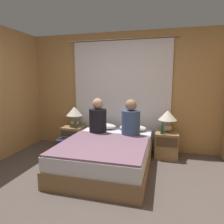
# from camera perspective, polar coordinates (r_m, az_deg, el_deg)

# --- Properties ---
(ground_plane) EXTENTS (16.00, 16.00, 0.00)m
(ground_plane) POSITION_cam_1_polar(r_m,az_deg,el_deg) (2.86, -6.80, -22.75)
(ground_plane) COLOR #564C47
(wall_back) EXTENTS (4.20, 0.06, 2.50)m
(wall_back) POSITION_cam_1_polar(r_m,az_deg,el_deg) (4.37, 2.71, 5.79)
(wall_back) COLOR tan
(wall_back) RESTS_ON ground_plane
(curtain_panel) EXTENTS (2.30, 0.02, 2.34)m
(curtain_panel) POSITION_cam_1_polar(r_m,az_deg,el_deg) (4.32, 2.52, 4.67)
(curtain_panel) COLOR white
(curtain_panel) RESTS_ON ground_plane
(bed) EXTENTS (1.42, 1.96, 0.48)m
(bed) POSITION_cam_1_polar(r_m,az_deg,el_deg) (3.54, -1.25, -11.89)
(bed) COLOR olive
(bed) RESTS_ON ground_plane
(nightstand_left) EXTENTS (0.43, 0.42, 0.50)m
(nightstand_left) POSITION_cam_1_polar(r_m,az_deg,el_deg) (4.52, -10.86, -7.14)
(nightstand_left) COLOR #937047
(nightstand_left) RESTS_ON ground_plane
(nightstand_right) EXTENTS (0.43, 0.42, 0.50)m
(nightstand_right) POSITION_cam_1_polar(r_m,az_deg,el_deg) (4.09, 15.28, -9.03)
(nightstand_right) COLOR #937047
(nightstand_right) RESTS_ON ground_plane
(lamp_left) EXTENTS (0.35, 0.35, 0.43)m
(lamp_left) POSITION_cam_1_polar(r_m,az_deg,el_deg) (4.46, -10.67, -0.31)
(lamp_left) COLOR #B2A899
(lamp_left) RESTS_ON nightstand_left
(lamp_right) EXTENTS (0.35, 0.35, 0.43)m
(lamp_right) POSITION_cam_1_polar(r_m,az_deg,el_deg) (4.03, 15.59, -1.50)
(lamp_right) COLOR #B2A899
(lamp_right) RESTS_ON nightstand_right
(pillow_left) EXTENTS (0.55, 0.33, 0.12)m
(pillow_left) POSITION_cam_1_polar(r_m,az_deg,el_deg) (4.25, -2.42, -4.02)
(pillow_left) COLOR white
(pillow_left) RESTS_ON bed
(pillow_right) EXTENTS (0.55, 0.33, 0.12)m
(pillow_right) POSITION_cam_1_polar(r_m,az_deg,el_deg) (4.11, 5.98, -4.51)
(pillow_right) COLOR white
(pillow_right) RESTS_ON bed
(blanket_on_bed) EXTENTS (1.36, 1.33, 0.03)m
(blanket_on_bed) POSITION_cam_1_polar(r_m,az_deg,el_deg) (3.19, -2.69, -9.35)
(blanket_on_bed) COLOR slate
(blanket_on_bed) RESTS_ON bed
(person_left_in_bed) EXTENTS (0.33, 0.33, 0.68)m
(person_left_in_bed) POSITION_cam_1_polar(r_m,az_deg,el_deg) (3.86, -4.07, -1.91)
(person_left_in_bed) COLOR black
(person_left_in_bed) RESTS_ON bed
(person_right_in_bed) EXTENTS (0.34, 0.34, 0.68)m
(person_right_in_bed) POSITION_cam_1_polar(r_m,az_deg,el_deg) (3.71, 5.40, -2.47)
(person_right_in_bed) COLOR #38517A
(person_right_in_bed) RESTS_ON bed
(beer_bottle_on_left_stand) EXTENTS (0.06, 0.06, 0.22)m
(beer_bottle_on_left_stand) POSITION_cam_1_polar(r_m,az_deg,el_deg) (4.28, -10.42, -3.42)
(beer_bottle_on_left_stand) COLOR #2D4C28
(beer_bottle_on_left_stand) RESTS_ON nightstand_left
(beer_bottle_on_right_stand) EXTENTS (0.06, 0.06, 0.23)m
(beer_bottle_on_right_stand) POSITION_cam_1_polar(r_m,az_deg,el_deg) (3.88, 14.10, -4.75)
(beer_bottle_on_right_stand) COLOR #2D4C28
(beer_bottle_on_right_stand) RESTS_ON nightstand_right
(backpack_on_floor) EXTENTS (0.30, 0.28, 0.35)m
(backpack_on_floor) POSITION_cam_1_polar(r_m,az_deg,el_deg) (4.16, -12.98, -9.44)
(backpack_on_floor) COLOR #333D56
(backpack_on_floor) RESTS_ON ground_plane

